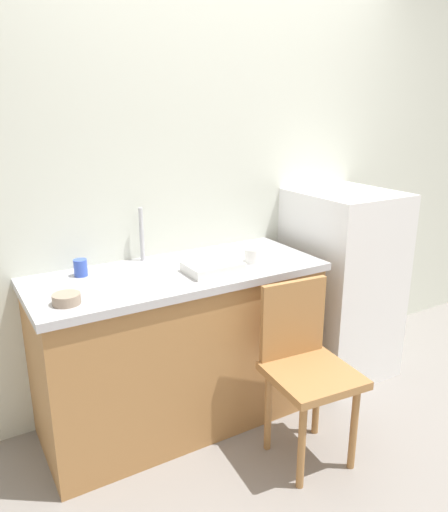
{
  "coord_description": "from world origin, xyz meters",
  "views": [
    {
      "loc": [
        -1.47,
        -1.56,
        1.72
      ],
      "look_at": [
        -0.19,
        0.6,
        0.94
      ],
      "focal_mm": 34.72,
      "sensor_mm": 36.0,
      "label": 1
    }
  ],
  "objects_px": {
    "terracotta_bowl": "(67,299)",
    "cup_blue": "(81,268)",
    "refrigerator": "(341,283)",
    "chair": "(305,364)",
    "cup_white": "(252,256)",
    "dish_tray": "(213,267)"
  },
  "relations": [
    {
      "from": "terracotta_bowl",
      "to": "cup_blue",
      "type": "relative_size",
      "value": 1.42
    },
    {
      "from": "refrigerator",
      "to": "cup_blue",
      "type": "distance_m",
      "value": 1.65
    },
    {
      "from": "chair",
      "to": "cup_blue",
      "type": "bearing_deg",
      "value": 144.51
    },
    {
      "from": "refrigerator",
      "to": "cup_white",
      "type": "xyz_separation_m",
      "value": [
        -0.75,
        -0.08,
        0.33
      ]
    },
    {
      "from": "terracotta_bowl",
      "to": "cup_white",
      "type": "height_order",
      "value": "cup_white"
    },
    {
      "from": "chair",
      "to": "refrigerator",
      "type": "bearing_deg",
      "value": 41.69
    },
    {
      "from": "dish_tray",
      "to": "cup_blue",
      "type": "relative_size",
      "value": 3.29
    },
    {
      "from": "cup_blue",
      "to": "cup_white",
      "type": "bearing_deg",
      "value": -16.62
    },
    {
      "from": "cup_white",
      "to": "chair",
      "type": "bearing_deg",
      "value": -89.86
    },
    {
      "from": "refrigerator",
      "to": "terracotta_bowl",
      "type": "distance_m",
      "value": 1.8
    },
    {
      "from": "chair",
      "to": "dish_tray",
      "type": "bearing_deg",
      "value": 124.95
    },
    {
      "from": "chair",
      "to": "cup_blue",
      "type": "relative_size",
      "value": 10.45
    },
    {
      "from": "cup_blue",
      "to": "terracotta_bowl",
      "type": "bearing_deg",
      "value": -114.63
    },
    {
      "from": "dish_tray",
      "to": "chair",
      "type": "bearing_deg",
      "value": -60.07
    },
    {
      "from": "chair",
      "to": "cup_blue",
      "type": "xyz_separation_m",
      "value": [
        -0.86,
        0.74,
        0.43
      ]
    },
    {
      "from": "dish_tray",
      "to": "terracotta_bowl",
      "type": "height_order",
      "value": "dish_tray"
    },
    {
      "from": "refrigerator",
      "to": "cup_white",
      "type": "height_order",
      "value": "refrigerator"
    },
    {
      "from": "chair",
      "to": "cup_blue",
      "type": "distance_m",
      "value": 1.21
    },
    {
      "from": "refrigerator",
      "to": "chair",
      "type": "bearing_deg",
      "value": -143.33
    },
    {
      "from": "refrigerator",
      "to": "cup_white",
      "type": "distance_m",
      "value": 0.82
    },
    {
      "from": "chair",
      "to": "dish_tray",
      "type": "distance_m",
      "value": 0.67
    },
    {
      "from": "dish_tray",
      "to": "cup_white",
      "type": "height_order",
      "value": "cup_white"
    }
  ]
}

